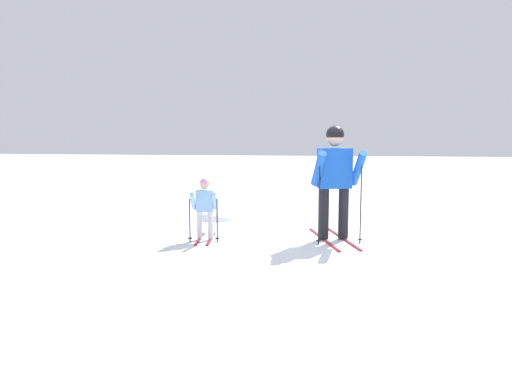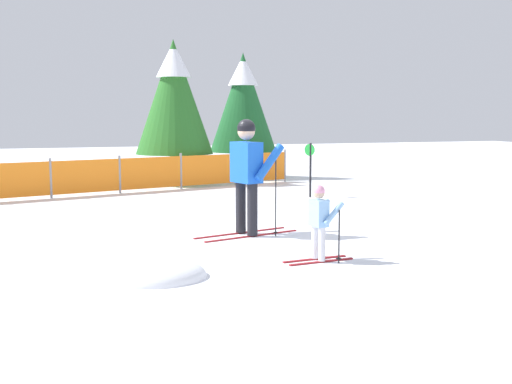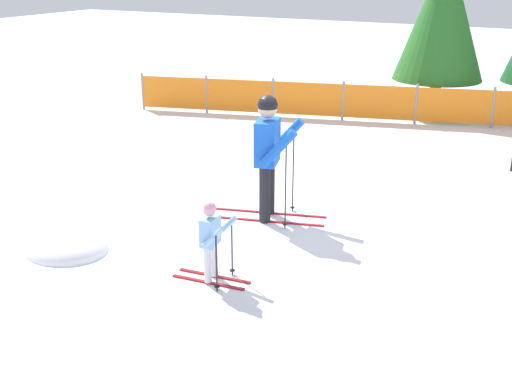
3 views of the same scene
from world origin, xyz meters
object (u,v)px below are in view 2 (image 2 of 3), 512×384
conifer_far (243,101)px  skier_child (320,217)px  safety_fence (120,174)px  conifer_near (174,95)px  trail_marker (310,164)px  skier_adult (248,166)px

conifer_far → skier_child: bearing=-103.2°
safety_fence → conifer_far: bearing=34.1°
skier_child → conifer_near: (0.26, 10.15, 1.89)m
conifer_near → trail_marker: (2.36, -3.99, -1.68)m
safety_fence → skier_adult: bearing=-79.2°
skier_adult → conifer_far: bearing=56.5°
skier_adult → conifer_far: (2.93, 9.11, 1.25)m
conifer_far → conifer_near: conifer_near is taller
skier_adult → safety_fence: 6.46m
conifer_near → conifer_far: bearing=23.9°
conifer_far → conifer_near: (-2.37, -1.05, 0.12)m
trail_marker → skier_child: bearing=-113.1°
safety_fence → conifer_far: (4.14, 2.80, 1.89)m
skier_adult → safety_fence: skier_adult is taller
skier_adult → conifer_near: (0.56, 8.06, 1.37)m
conifer_far → trail_marker: bearing=-90.1°
skier_child → safety_fence: skier_child is taller
skier_child → trail_marker: size_ratio=0.80×
skier_child → trail_marker: 6.70m
skier_child → conifer_far: conifer_far is taller
skier_child → conifer_near: 10.33m
conifer_far → conifer_near: size_ratio=0.95×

